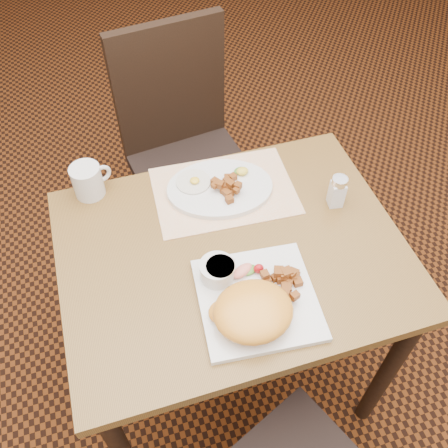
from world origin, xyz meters
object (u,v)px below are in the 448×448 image
plate_oval (220,188)px  table (232,272)px  chair_far (184,143)px  plate_square (257,299)px  salt_shaker (337,191)px  coffee_mug (88,181)px

plate_oval → table: bearing=-97.8°
table → chair_far: (0.03, 0.68, -0.10)m
plate_square → plate_oval: 0.38m
table → plate_oval: size_ratio=2.96×
salt_shaker → chair_far: bearing=115.8°
table → plate_square: bearing=-87.1°
table → coffee_mug: size_ratio=7.85×
chair_far → coffee_mug: 0.57m
plate_oval → salt_shaker: bearing=-25.8°
salt_shaker → coffee_mug: (-0.65, 0.25, -0.00)m
coffee_mug → plate_oval: bearing=-16.3°
table → coffee_mug: (-0.33, 0.31, 0.16)m
plate_oval → plate_square: bearing=-93.1°
plate_square → salt_shaker: size_ratio=2.80×
table → plate_square: 0.20m
salt_shaker → coffee_mug: size_ratio=0.87×
salt_shaker → table: bearing=-168.1°
table → salt_shaker: 0.37m
table → chair_far: 0.69m
plate_square → coffee_mug: size_ratio=2.44×
plate_square → plate_oval: size_ratio=0.92×
table → plate_square: size_ratio=3.21×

